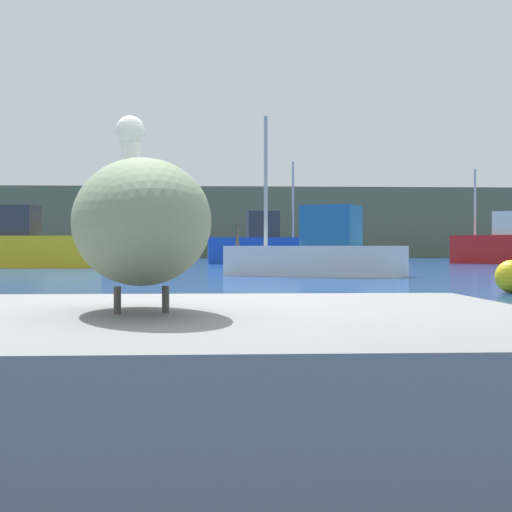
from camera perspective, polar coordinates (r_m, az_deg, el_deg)
ground_plane at (r=4.34m, az=-2.18°, el=-11.41°), size 260.00×260.00×0.00m
hillside_backdrop at (r=72.79m, az=-3.25°, el=2.19°), size 140.00×13.30×5.69m
pier_dock at (r=3.51m, az=-7.94°, el=-9.04°), size 3.41×2.70×0.64m
pelican at (r=3.47m, az=-7.98°, el=2.41°), size 0.76×1.40×0.87m
fishing_boat_white at (r=25.45m, az=4.32°, el=0.28°), size 5.61×3.87×4.99m
fishing_boat_red at (r=45.30m, az=16.95°, el=0.73°), size 5.87×4.26×5.02m
fishing_boat_yellow at (r=37.22m, az=-15.78°, el=0.71°), size 6.53×3.09×4.01m
fishing_boat_blue at (r=43.69m, az=0.40°, el=0.76°), size 5.63×1.88×5.36m
mooring_buoy at (r=16.86m, az=17.12°, el=-1.35°), size 0.64×0.64×0.64m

